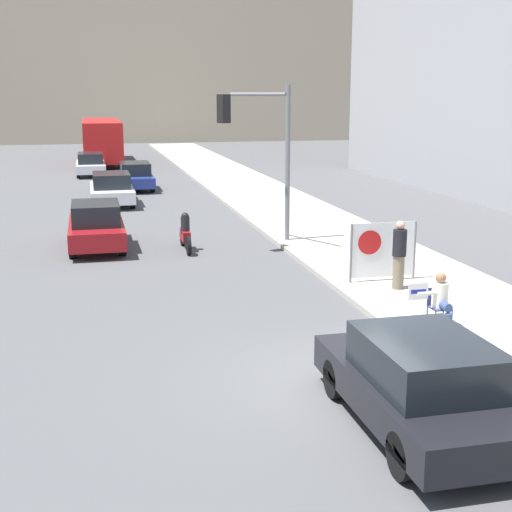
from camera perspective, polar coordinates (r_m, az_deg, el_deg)
The scene contains 13 objects.
ground_plane at distance 12.61m, azimuth 7.05°, elevation -10.03°, with size 160.00×160.00×0.00m, color #4F4F51.
sidewalk_curb at distance 27.54m, azimuth 4.12°, elevation 2.74°, with size 4.38×90.00×0.14m, color #A8A399.
seated_protester at distance 15.14m, azimuth 14.55°, elevation -3.39°, with size 0.95×0.77×1.17m.
jogger_on_sidewalk at distance 17.93m, azimuth 11.38°, elevation 0.13°, with size 0.34×0.34×1.72m.
protest_banner at distance 18.65m, azimuth 10.10°, elevation 0.48°, with size 1.82×0.06×1.53m.
traffic_light_pole at distance 22.67m, azimuth 0.59°, elevation 9.47°, with size 2.61×2.38×5.03m.
parked_car_curbside at distance 10.91m, azimuth 13.03°, elevation -9.90°, with size 1.88×4.21×1.45m.
car_on_road_nearest at distance 23.46m, azimuth -12.67°, elevation 2.37°, with size 1.71×4.12×1.51m.
car_on_road_midblock at distance 32.85m, azimuth -11.48°, elevation 5.30°, with size 1.87×4.52×1.44m.
car_on_road_distant at distance 37.99m, azimuth -9.63°, elevation 6.34°, with size 1.70×4.61×1.42m.
car_on_road_far_lane at distance 45.21m, azimuth -13.09°, elevation 7.18°, with size 1.71×4.70×1.38m.
city_bus_on_road at distance 52.91m, azimuth -12.27°, elevation 9.17°, with size 2.56×11.88×3.07m.
motorcycle_on_road at distance 22.80m, azimuth -5.68°, elevation 1.78°, with size 0.28×2.09×1.23m.
Camera 1 is at (-4.13, -10.87, 4.87)m, focal length 50.00 mm.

